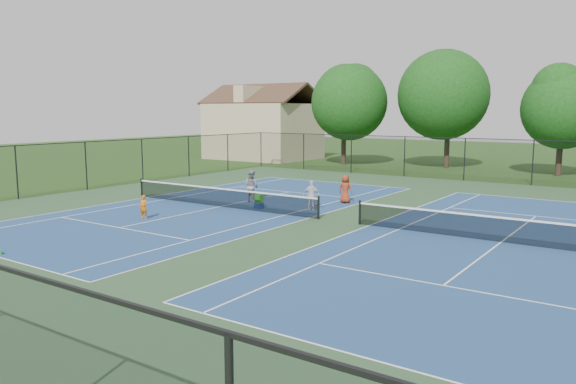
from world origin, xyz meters
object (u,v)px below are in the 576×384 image
Objects in this scene: bystander_a at (312,195)px; bystander_c at (345,189)px; clapboard_house at (263,128)px; tree_back_a at (344,98)px; tree_back_c at (563,103)px; tree_back_b at (449,91)px; instructor at (252,186)px; ball_crate at (259,206)px; ball_hopper at (259,199)px; child_player at (144,207)px.

bystander_a is 2.85m from bystander_c.
tree_back_a is at bearing -5.71° from clapboard_house.
tree_back_b is at bearing 173.66° from tree_back_c.
instructor is 5.06m from bystander_c.
ball_crate is at bearing -112.53° from tree_back_c.
tree_back_a is 10.47m from clapboard_house.
bystander_a is at bearing 80.48° from bystander_c.
tree_back_b is 9.12m from tree_back_c.
tree_back_a is at bearing -63.10° from bystander_c.
clapboard_house is 30.27m from ball_hopper.
bystander_a reaches higher than child_player.
child_player is at bearing -116.36° from ball_crate.
clapboard_house is 28.12× the size of ball_crate.
child_player is 10.68m from bystander_c.
ball_hopper is at bearing -71.12° from tree_back_a.
clapboard_house is 6.22× the size of instructor.
tree_back_c is (9.00, -1.00, -1.11)m from tree_back_b.
bystander_a is at bearing -48.57° from clapboard_house.
clapboard_house reaches higher than bystander_a.
tree_back_a is 9.24m from tree_back_b.
bystander_a is at bearing 37.89° from child_player.
tree_back_b reaches higher than tree_back_a.
tree_back_c is at bearing -6.34° from tree_back_b.
tree_back_b is 6.72× the size of bystander_a.
tree_back_c is 19.77× the size of ball_hopper.
bystander_a is 2.71m from ball_hopper.
bystander_a is (10.40, -22.11, -5.29)m from tree_back_a.
ball_crate is (2.60, 5.25, -0.41)m from child_player.
tree_back_a is 21.55× the size of ball_hopper.
tree_back_a is at bearing -176.82° from tree_back_c.
ball_hopper is (2.60, 5.25, -0.06)m from child_player.
bystander_c is at bearing -109.64° from tree_back_c.
tree_back_c is at bearing 53.09° from child_player.
tree_back_b reaches higher than child_player.
bystander_a is 3.89× the size of ball_crate.
instructor is 2.07m from ball_hopper.
tree_back_c is at bearing 67.47° from ball_crate.
child_player is at bearing 35.11° from bystander_a.
tree_back_c is 7.50× the size of child_player.
child_player is 0.75× the size of bystander_a.
tree_back_b is 24.85m from bystander_a.
bystander_c is 4.89m from ball_crate.
ball_hopper is (-2.81, -3.95, -0.26)m from bystander_c.
instructor is at bearing 138.64° from ball_hopper.
bystander_a is at bearing 24.55° from ball_hopper.
bystander_a is (20.40, -23.11, -2.35)m from clapboard_house.
clapboard_house is at bearing 126.52° from ball_hopper.
instructor is 2.16m from ball_crate.
ball_crate is (-1.05, -25.23, -6.45)m from tree_back_b.
tree_back_c is 24.79m from bystander_a.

